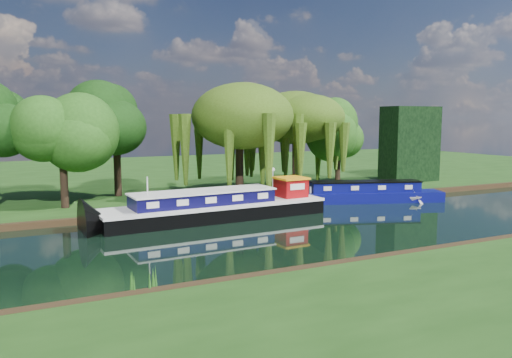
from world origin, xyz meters
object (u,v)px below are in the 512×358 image
dutch_barge (217,207)px  narrowboat (365,194)px  red_dinghy (147,227)px  white_cruiser (414,202)px

dutch_barge → narrowboat: dutch_barge is taller
dutch_barge → red_dinghy: 5.31m
white_cruiser → dutch_barge: bearing=100.2°
dutch_barge → narrowboat: bearing=2.3°
dutch_barge → narrowboat: size_ratio=1.23×
narrowboat → dutch_barge: bearing=-156.0°
narrowboat → white_cruiser: 4.30m
narrowboat → white_cruiser: bearing=-10.5°
red_dinghy → dutch_barge: bearing=-101.2°
red_dinghy → narrowboat: bearing=-101.6°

